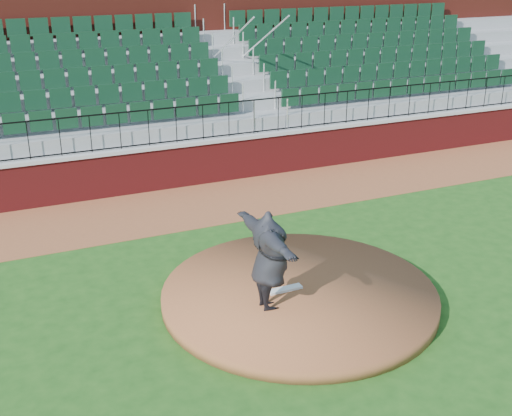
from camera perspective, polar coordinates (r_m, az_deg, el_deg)
The scene contains 10 objects.
ground at distance 12.96m, azimuth 2.71°, elevation -7.60°, with size 90.00×90.00×0.00m, color #1E4D16.
warning_track at distance 17.49m, azimuth -5.18°, elevation 0.36°, with size 34.00×3.20×0.01m, color brown.
field_wall at distance 18.73m, azimuth -6.85°, elevation 3.68°, with size 34.00×0.35×1.20m, color maroon.
wall_cap at distance 18.54m, azimuth -6.94°, elevation 5.59°, with size 34.00×0.45×0.10m, color #B7B7B7.
wall_railing at distance 18.40m, azimuth -7.01°, elevation 7.24°, with size 34.00×0.05×1.00m, color black, non-canonical shape.
seating_stands at distance 20.85m, azimuth -9.35°, elevation 10.22°, with size 34.00×5.10×4.60m, color gray, non-canonical shape.
concourse_wall at distance 23.45m, azimuth -11.25°, elevation 12.46°, with size 34.00×0.50×5.50m, color maroon.
pitchers_mound at distance 12.70m, azimuth 3.80°, elevation -7.63°, with size 5.30×5.30×0.25m, color brown.
pitching_rubber at distance 12.58m, azimuth 2.57°, elevation -7.13°, with size 0.69×0.17×0.05m, color white.
pitcher at distance 11.58m, azimuth 1.19°, elevation -4.62°, with size 2.34×0.64×1.90m, color black.
Camera 1 is at (-5.13, -10.08, 6.32)m, focal length 45.57 mm.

